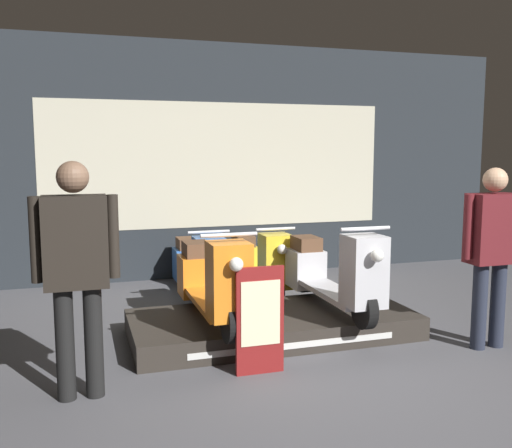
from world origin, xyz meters
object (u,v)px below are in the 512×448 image
scooter_backrow_0 (197,267)px  scooter_backrow_1 (258,263)px  scooter_display_right (332,273)px  person_right_browsing (492,243)px  person_left_browsing (76,261)px  price_sign_board (260,320)px  scooter_display_left (211,281)px

scooter_backrow_0 → scooter_backrow_1: bearing=0.0°
scooter_display_right → scooter_backrow_0: 1.96m
scooter_backrow_0 → person_right_browsing: size_ratio=1.11×
scooter_backrow_1 → person_left_browsing: person_left_browsing is taller
scooter_display_right → person_left_browsing: (-2.36, -0.87, 0.42)m
scooter_display_right → scooter_backrow_1: (-0.21, 1.68, -0.22)m
person_right_browsing → person_left_browsing: bearing=180.0°
scooter_backrow_0 → price_sign_board: 2.52m
scooter_display_right → price_sign_board: scooter_display_right is taller
scooter_backrow_0 → person_left_browsing: person_left_browsing is taller
person_right_browsing → price_sign_board: size_ratio=1.87×
scooter_backrow_0 → person_right_browsing: 3.36m
scooter_display_left → person_right_browsing: person_right_browsing is taller
scooter_display_right → price_sign_board: (-1.00, -0.83, -0.14)m
scooter_display_left → scooter_backrow_0: size_ratio=1.00×
scooter_backrow_1 → price_sign_board: (-0.79, -2.52, 0.08)m
scooter_backrow_0 → person_right_browsing: bearing=-50.5°
person_left_browsing → price_sign_board: size_ratio=1.96×
scooter_backrow_0 → person_left_browsing: size_ratio=1.06×
scooter_display_right → scooter_backrow_1: size_ratio=1.00×
scooter_display_left → scooter_backrow_0: (0.22, 1.68, -0.22)m
scooter_backrow_1 → scooter_display_right: bearing=-82.8°
scooter_backrow_0 → person_left_browsing: 2.97m
person_left_browsing → scooter_display_left: bearing=37.1°
scooter_display_left → scooter_display_right: size_ratio=1.00×
scooter_backrow_1 → scooter_backrow_0: bearing=180.0°
price_sign_board → person_right_browsing: bearing=-1.1°
scooter_display_right → person_right_browsing: size_ratio=1.11×
scooter_backrow_0 → person_right_browsing: (2.10, -2.56, 0.59)m
scooter_backrow_0 → scooter_backrow_1: size_ratio=1.00×
scooter_display_right → person_left_browsing: size_ratio=1.06×
scooter_display_right → scooter_backrow_1: bearing=97.2°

